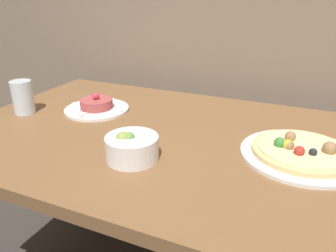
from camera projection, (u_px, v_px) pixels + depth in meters
The scene contains 5 objects.
dining_table at pixel (185, 162), 1.02m from camera, with size 1.46×0.84×0.73m.
pizza_plate at pixel (301, 152), 0.87m from camera, with size 0.32×0.32×0.06m.
tartare_plate at pixel (97, 107), 1.19m from camera, with size 0.23×0.23×0.07m.
small_bowl at pixel (132, 147), 0.85m from camera, with size 0.14×0.14×0.08m.
drinking_glass at pixel (23, 97), 1.15m from camera, with size 0.07×0.07×0.12m.
Camera 1 is at (0.31, -0.42, 1.14)m, focal length 35.00 mm.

